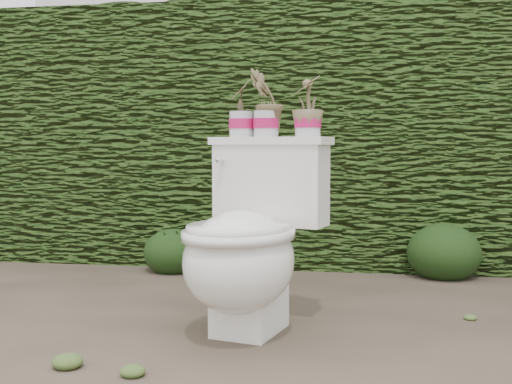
% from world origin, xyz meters
% --- Properties ---
extents(ground, '(60.00, 60.00, 0.00)m').
position_xyz_m(ground, '(0.00, 0.00, 0.00)').
color(ground, brown).
rests_on(ground, ground).
extents(hedge, '(8.00, 1.00, 1.60)m').
position_xyz_m(hedge, '(0.00, 1.60, 0.80)').
color(hedge, '#3B5B1E').
rests_on(hedge, ground).
extents(house_wall, '(8.00, 3.50, 4.00)m').
position_xyz_m(house_wall, '(0.60, 6.00, 2.00)').
color(house_wall, silver).
rests_on(house_wall, ground).
extents(toilet, '(0.60, 0.77, 0.78)m').
position_xyz_m(toilet, '(-0.16, -0.20, 0.36)').
color(toilet, white).
rests_on(toilet, ground).
extents(potted_plant_left, '(0.11, 0.14, 0.24)m').
position_xyz_m(potted_plant_left, '(-0.24, 0.07, 0.89)').
color(potted_plant_left, '#2A7C26').
rests_on(potted_plant_left, toilet).
extents(potted_plant_center, '(0.19, 0.19, 0.27)m').
position_xyz_m(potted_plant_center, '(-0.13, 0.04, 0.91)').
color(potted_plant_center, '#2A7C26').
rests_on(potted_plant_center, toilet).
extents(potted_plant_right, '(0.16, 0.16, 0.23)m').
position_xyz_m(potted_plant_right, '(0.05, -0.01, 0.89)').
color(potted_plant_right, '#2A7C26').
rests_on(potted_plant_right, toilet).
extents(liriope_clump_1, '(0.35, 0.35, 0.28)m').
position_xyz_m(liriope_clump_1, '(-0.82, 0.98, 0.14)').
color(liriope_clump_1, '#223C15').
rests_on(liriope_clump_1, ground).
extents(liriope_clump_2, '(0.41, 0.41, 0.33)m').
position_xyz_m(liriope_clump_2, '(0.74, 1.07, 0.17)').
color(liriope_clump_2, '#223C15').
rests_on(liriope_clump_2, ground).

